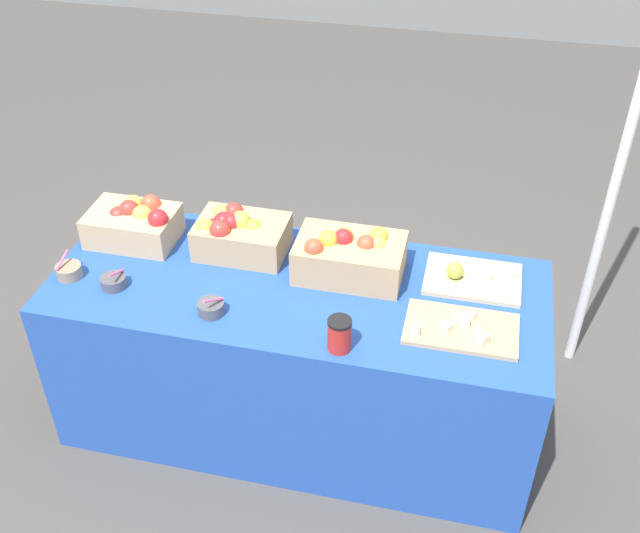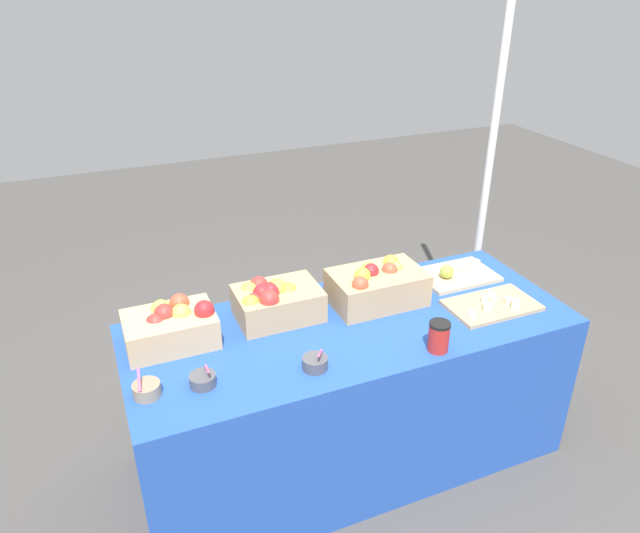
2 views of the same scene
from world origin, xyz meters
name	(u,v)px [view 2 (image 2 of 2)]	position (x,y,z in m)	size (l,w,h in m)	color
ground_plane	(348,453)	(0.00, 0.00, 0.00)	(10.00, 10.00, 0.00)	#474442
table	(350,392)	(0.00, 0.00, 0.37)	(1.90, 0.76, 0.74)	#234CAD
apple_crate_left	(171,326)	(-0.72, 0.15, 0.82)	(0.35, 0.24, 0.18)	tan
apple_crate_middle	(274,300)	(-0.29, 0.17, 0.83)	(0.36, 0.25, 0.18)	tan
apple_crate_right	(377,285)	(0.18, 0.12, 0.83)	(0.41, 0.26, 0.19)	tan
cutting_board_front	(492,305)	(0.63, -0.12, 0.75)	(0.40, 0.24, 0.05)	tan
cutting_board_back	(455,274)	(0.64, 0.18, 0.76)	(0.36, 0.26, 0.08)	#D1B284
sample_bowl_near	(315,363)	(-0.26, -0.23, 0.76)	(0.10, 0.10, 0.09)	#4C4C51
sample_bowl_mid	(203,380)	(-0.67, -0.17, 0.76)	(0.10, 0.10, 0.09)	#4C4C51
sample_bowl_far	(147,390)	(-0.87, -0.15, 0.77)	(0.10, 0.10, 0.10)	gray
coffee_cup	(439,336)	(0.23, -0.31, 0.80)	(0.08, 0.08, 0.13)	red
tent_pole	(489,164)	(1.16, 0.68, 1.10)	(0.04, 0.04, 2.21)	white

